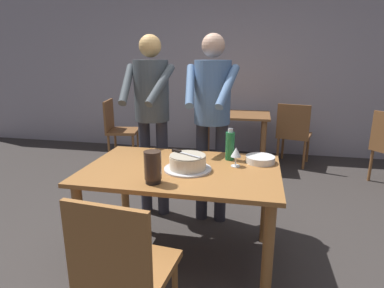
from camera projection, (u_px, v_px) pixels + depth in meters
name	position (u px, v px, depth m)	size (l,w,h in m)	color
ground_plane	(182.00, 258.00, 2.53)	(14.00, 14.00, 0.00)	#383330
back_wall	(227.00, 68.00, 5.11)	(10.00, 0.12, 2.70)	#ADA8B2
main_dining_table	(182.00, 183.00, 2.36)	(1.40, 0.91, 0.75)	#9E6633
cake_on_platter	(188.00, 163.00, 2.28)	(0.34, 0.34, 0.11)	silver
cake_knife	(180.00, 152.00, 2.31)	(0.24, 0.16, 0.02)	silver
plate_stack	(260.00, 159.00, 2.44)	(0.22, 0.22, 0.05)	white
wine_glass_near	(236.00, 153.00, 2.34)	(0.08, 0.08, 0.14)	silver
water_bottle	(230.00, 145.00, 2.48)	(0.07, 0.07, 0.25)	#1E6B38
hurricane_lamp	(153.00, 167.00, 2.03)	(0.11, 0.11, 0.21)	black
person_cutting_cake	(212.00, 110.00, 2.84)	(0.47, 0.56, 1.72)	#2D2D38
person_standing_beside	(152.00, 107.00, 2.98)	(0.47, 0.56, 1.72)	#2D2D38
chair_near_side	(123.00, 268.00, 1.64)	(0.48, 0.48, 0.90)	#9E6633
background_table	(234.00, 125.00, 4.62)	(1.00, 0.70, 0.74)	brown
background_chair_0	(294.00, 132.00, 4.55)	(0.54, 0.54, 0.90)	brown
background_chair_2	(118.00, 127.00, 4.87)	(0.51, 0.51, 0.90)	brown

